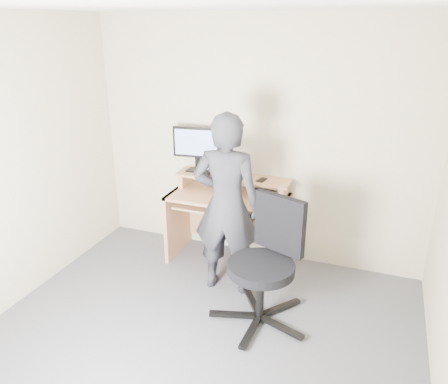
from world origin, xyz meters
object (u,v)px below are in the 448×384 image
Objects in this scene: monitor at (197,145)px; office_chair at (267,258)px; desk at (230,211)px; person at (226,205)px.

office_chair is (1.05, -0.95, -0.62)m from monitor.
office_chair is at bearing -49.35° from monitor.
monitor reaches higher than desk.
monitor is 0.29× the size of person.
office_chair is (0.64, -0.87, 0.03)m from desk.
office_chair is at bearing 141.15° from person.
desk is at bearing -19.13° from monitor.
person reaches higher than monitor.
monitor is (-0.41, 0.09, 0.65)m from desk.
desk is 1.07m from office_chair.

